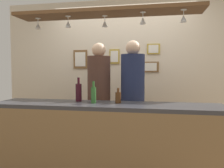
{
  "coord_description": "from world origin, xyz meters",
  "views": [
    {
      "loc": [
        0.56,
        -2.88,
        1.34
      ],
      "look_at": [
        0.0,
        0.1,
        1.16
      ],
      "focal_mm": 35.76,
      "sensor_mm": 36.0,
      "label": 1
    }
  ],
  "objects_px": {
    "person_left_brown_shirt": "(99,90)",
    "picture_frame_crest": "(114,56)",
    "bottle_beer_green_import": "(94,94)",
    "picture_frame_upper_small": "(153,49)",
    "bottle_wine_dark_red": "(79,92)",
    "picture_frame_caricature": "(80,59)",
    "bottle_beer_brown_stubby": "(118,97)",
    "picture_frame_lower_pair": "(150,67)",
    "person_middle_navy_shirt": "(133,89)"
  },
  "relations": [
    {
      "from": "picture_frame_caricature",
      "to": "bottle_beer_brown_stubby",
      "type": "bearing_deg",
      "value": -55.65
    },
    {
      "from": "person_middle_navy_shirt",
      "to": "picture_frame_lower_pair",
      "type": "distance_m",
      "value": 0.84
    },
    {
      "from": "person_middle_navy_shirt",
      "to": "bottle_wine_dark_red",
      "type": "distance_m",
      "value": 0.83
    },
    {
      "from": "person_middle_navy_shirt",
      "to": "picture_frame_upper_small",
      "type": "relative_size",
      "value": 8.05
    },
    {
      "from": "picture_frame_lower_pair",
      "to": "picture_frame_upper_small",
      "type": "distance_m",
      "value": 0.31
    },
    {
      "from": "person_middle_navy_shirt",
      "to": "picture_frame_crest",
      "type": "height_order",
      "value": "person_middle_navy_shirt"
    },
    {
      "from": "bottle_wine_dark_red",
      "to": "bottle_beer_brown_stubby",
      "type": "bearing_deg",
      "value": -6.86
    },
    {
      "from": "bottle_beer_green_import",
      "to": "bottle_beer_brown_stubby",
      "type": "bearing_deg",
      "value": 11.51
    },
    {
      "from": "bottle_wine_dark_red",
      "to": "bottle_beer_green_import",
      "type": "xyz_separation_m",
      "value": [
        0.23,
        -0.12,
        -0.01
      ]
    },
    {
      "from": "picture_frame_upper_small",
      "to": "bottle_beer_green_import",
      "type": "bearing_deg",
      "value": -116.07
    },
    {
      "from": "picture_frame_caricature",
      "to": "picture_frame_crest",
      "type": "height_order",
      "value": "picture_frame_crest"
    },
    {
      "from": "bottle_beer_brown_stubby",
      "to": "picture_frame_upper_small",
      "type": "distance_m",
      "value": 1.56
    },
    {
      "from": "person_middle_navy_shirt",
      "to": "bottle_beer_green_import",
      "type": "relative_size",
      "value": 6.81
    },
    {
      "from": "person_left_brown_shirt",
      "to": "bottle_beer_brown_stubby",
      "type": "bearing_deg",
      "value": -57.67
    },
    {
      "from": "bottle_beer_brown_stubby",
      "to": "picture_frame_upper_small",
      "type": "xyz_separation_m",
      "value": [
        0.4,
        1.34,
        0.69
      ]
    },
    {
      "from": "bottle_beer_green_import",
      "to": "picture_frame_caricature",
      "type": "xyz_separation_m",
      "value": [
        -0.63,
        1.4,
        0.49
      ]
    },
    {
      "from": "bottle_wine_dark_red",
      "to": "picture_frame_caricature",
      "type": "relative_size",
      "value": 0.88
    },
    {
      "from": "person_middle_navy_shirt",
      "to": "picture_frame_upper_small",
      "type": "distance_m",
      "value": 1.02
    },
    {
      "from": "person_left_brown_shirt",
      "to": "bottle_beer_green_import",
      "type": "bearing_deg",
      "value": -81.49
    },
    {
      "from": "picture_frame_caricature",
      "to": "picture_frame_lower_pair",
      "type": "bearing_deg",
      "value": 0.0
    },
    {
      "from": "picture_frame_caricature",
      "to": "picture_frame_upper_small",
      "type": "height_order",
      "value": "picture_frame_upper_small"
    },
    {
      "from": "person_middle_navy_shirt",
      "to": "picture_frame_caricature",
      "type": "relative_size",
      "value": 5.21
    },
    {
      "from": "bottle_beer_brown_stubby",
      "to": "person_middle_navy_shirt",
      "type": "bearing_deg",
      "value": 79.25
    },
    {
      "from": "picture_frame_caricature",
      "to": "person_left_brown_shirt",
      "type": "bearing_deg",
      "value": -54.05
    },
    {
      "from": "bottle_wine_dark_red",
      "to": "bottle_beer_brown_stubby",
      "type": "relative_size",
      "value": 1.67
    },
    {
      "from": "picture_frame_lower_pair",
      "to": "picture_frame_crest",
      "type": "xyz_separation_m",
      "value": [
        -0.63,
        0.0,
        0.19
      ]
    },
    {
      "from": "person_middle_navy_shirt",
      "to": "picture_frame_upper_small",
      "type": "xyz_separation_m",
      "value": [
        0.29,
        0.74,
        0.64
      ]
    },
    {
      "from": "person_left_brown_shirt",
      "to": "bottle_beer_green_import",
      "type": "height_order",
      "value": "person_left_brown_shirt"
    },
    {
      "from": "person_middle_navy_shirt",
      "to": "person_left_brown_shirt",
      "type": "bearing_deg",
      "value": -180.0
    },
    {
      "from": "bottle_beer_brown_stubby",
      "to": "picture_frame_lower_pair",
      "type": "xyz_separation_m",
      "value": [
        0.35,
        1.34,
        0.38
      ]
    },
    {
      "from": "bottle_beer_green_import",
      "to": "bottle_beer_brown_stubby",
      "type": "relative_size",
      "value": 1.44
    },
    {
      "from": "bottle_wine_dark_red",
      "to": "picture_frame_upper_small",
      "type": "xyz_separation_m",
      "value": [
        0.91,
        1.28,
        0.64
      ]
    },
    {
      "from": "person_left_brown_shirt",
      "to": "picture_frame_upper_small",
      "type": "bearing_deg",
      "value": 43.13
    },
    {
      "from": "picture_frame_crest",
      "to": "picture_frame_upper_small",
      "type": "relative_size",
      "value": 1.18
    },
    {
      "from": "bottle_beer_green_import",
      "to": "picture_frame_upper_small",
      "type": "xyz_separation_m",
      "value": [
        0.69,
        1.4,
        0.66
      ]
    },
    {
      "from": "person_left_brown_shirt",
      "to": "picture_frame_crest",
      "type": "relative_size",
      "value": 6.72
    },
    {
      "from": "picture_frame_upper_small",
      "to": "bottle_beer_brown_stubby",
      "type": "bearing_deg",
      "value": -106.6
    },
    {
      "from": "picture_frame_lower_pair",
      "to": "picture_frame_crest",
      "type": "distance_m",
      "value": 0.66
    },
    {
      "from": "person_left_brown_shirt",
      "to": "picture_frame_caricature",
      "type": "height_order",
      "value": "person_left_brown_shirt"
    },
    {
      "from": "person_middle_navy_shirt",
      "to": "picture_frame_caricature",
      "type": "height_order",
      "value": "person_middle_navy_shirt"
    },
    {
      "from": "bottle_beer_brown_stubby",
      "to": "picture_frame_upper_small",
      "type": "relative_size",
      "value": 0.82
    },
    {
      "from": "picture_frame_caricature",
      "to": "picture_frame_lower_pair",
      "type": "height_order",
      "value": "picture_frame_caricature"
    },
    {
      "from": "person_left_brown_shirt",
      "to": "person_middle_navy_shirt",
      "type": "bearing_deg",
      "value": 0.0
    },
    {
      "from": "person_left_brown_shirt",
      "to": "bottle_wine_dark_red",
      "type": "relative_size",
      "value": 5.83
    },
    {
      "from": "bottle_beer_brown_stubby",
      "to": "picture_frame_caricature",
      "type": "height_order",
      "value": "picture_frame_caricature"
    },
    {
      "from": "person_left_brown_shirt",
      "to": "bottle_beer_brown_stubby",
      "type": "xyz_separation_m",
      "value": [
        0.39,
        -0.61,
        -0.03
      ]
    },
    {
      "from": "person_left_brown_shirt",
      "to": "picture_frame_caricature",
      "type": "bearing_deg",
      "value": 125.95
    },
    {
      "from": "person_left_brown_shirt",
      "to": "picture_frame_crest",
      "type": "bearing_deg",
      "value": 82.06
    },
    {
      "from": "bottle_beer_green_import",
      "to": "picture_frame_lower_pair",
      "type": "bearing_deg",
      "value": 65.76
    },
    {
      "from": "bottle_beer_brown_stubby",
      "to": "picture_frame_crest",
      "type": "xyz_separation_m",
      "value": [
        -0.28,
        1.34,
        0.57
      ]
    }
  ]
}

